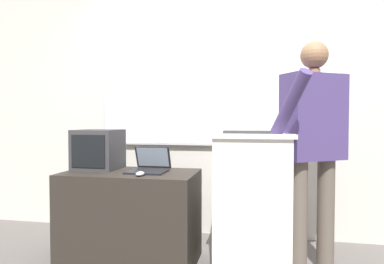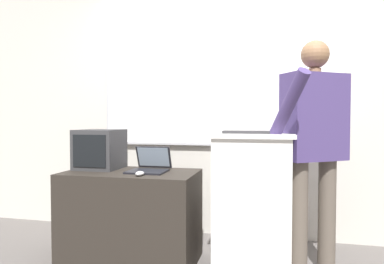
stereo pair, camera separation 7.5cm
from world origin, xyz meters
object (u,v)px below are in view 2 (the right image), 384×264
Objects in this scene: lectern_podium at (252,204)px; side_desk at (131,217)px; person_presenter at (314,138)px; wireless_keyboard at (251,132)px; laptop at (150,165)px; computer_mouse_by_laptop at (140,173)px; crt_monitor at (100,149)px.

side_desk is (-0.97, 0.00, -0.16)m from lectern_podium.
person_presenter is 0.49m from wireless_keyboard.
laptop is (-1.27, -0.05, -0.23)m from person_presenter.
side_desk is 10.63× the size of computer_mouse_by_laptop.
side_desk is 2.96× the size of crt_monitor.
side_desk is 1.56m from person_presenter.
side_desk is at bearing 129.23° from computer_mouse_by_laptop.
side_desk is 3.25× the size of laptop.
person_presenter is (1.41, 0.11, 0.65)m from side_desk.
computer_mouse_by_laptop is (-0.81, -0.11, -0.31)m from wireless_keyboard.
wireless_keyboard is 1.30m from crt_monitor.
crt_monitor reaches higher than computer_mouse_by_laptop.
lectern_podium is 0.98m from side_desk.
lectern_podium reaches higher than laptop.
crt_monitor is at bearing 147.25° from person_presenter.
lectern_podium reaches higher than side_desk.
wireless_keyboard is at bearing 167.88° from person_presenter.
wireless_keyboard is (0.82, -0.12, 0.28)m from laptop.
wireless_keyboard reaches higher than lectern_podium.
wireless_keyboard is at bearing 7.90° from computer_mouse_by_laptop.
lectern_podium is 0.54m from wireless_keyboard.
crt_monitor is at bearing 175.61° from lectern_podium.
person_presenter reaches higher than laptop.
laptop is at bearing 91.04° from computer_mouse_by_laptop.
computer_mouse_by_laptop is (0.00, -0.24, -0.03)m from laptop.
laptop is 0.24m from computer_mouse_by_laptop.
wireless_keyboard is 3.99× the size of computer_mouse_by_laptop.
person_presenter reaches higher than side_desk.
wireless_keyboard is at bearing -4.04° from side_desk.
lectern_podium is 2.65× the size of wireless_keyboard.
laptop is at bearing 149.23° from person_presenter.
lectern_podium is at bearing -4.07° from laptop.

